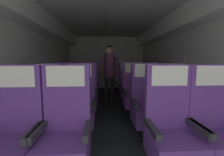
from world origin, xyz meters
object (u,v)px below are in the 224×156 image
(seat_b_right_window, at_px, (147,106))
(seat_d_right_window, at_px, (128,87))
(seat_c_right_window, at_px, (134,94))
(seat_a_left_window, at_px, (14,136))
(seat_a_right_aisle, at_px, (216,131))
(seat_d_left_window, at_px, (71,88))
(seat_c_left_aisle, at_px, (85,95))
(flight_attendant, at_px, (109,69))
(seat_a_left_aisle, at_px, (65,134))
(seat_c_right_aisle, at_px, (156,94))
(seat_d_left_aisle, at_px, (89,88))
(seat_a_right_window, at_px, (171,132))
(seat_d_right_aisle, at_px, (145,87))
(seat_b_left_window, at_px, (48,108))
(seat_b_left_aisle, at_px, (79,107))
(seat_b_right_aisle, at_px, (175,105))
(seat_c_left_window, at_px, (63,95))

(seat_b_right_window, relative_size, seat_d_right_window, 1.00)
(seat_c_right_window, bearing_deg, seat_a_left_window, -130.89)
(seat_a_right_aisle, bearing_deg, seat_d_left_window, 127.25)
(seat_c_left_aisle, relative_size, flight_attendant, 0.72)
(seat_c_right_window, bearing_deg, seat_a_left_aisle, -120.77)
(seat_c_right_aisle, bearing_deg, seat_c_left_aisle, -179.10)
(seat_b_right_window, relative_size, flight_attendant, 0.72)
(seat_c_right_aisle, relative_size, seat_d_left_aisle, 1.00)
(seat_a_left_aisle, relative_size, seat_c_left_aisle, 1.00)
(seat_c_right_window, bearing_deg, seat_a_right_window, -89.54)
(seat_c_right_aisle, bearing_deg, seat_d_right_aisle, 89.18)
(seat_a_left_aisle, bearing_deg, seat_b_right_window, 38.59)
(seat_d_right_aisle, bearing_deg, seat_a_left_window, -127.46)
(seat_b_left_window, bearing_deg, seat_a_left_window, -90.57)
(seat_d_left_aisle, xyz_separation_m, seat_d_right_aisle, (1.47, 0.01, 0.00))
(seat_b_left_aisle, relative_size, seat_b_right_window, 1.00)
(seat_b_right_aisle, xyz_separation_m, seat_c_right_aisle, (-0.01, 0.84, 0.00))
(seat_c_left_window, distance_m, seat_d_right_aisle, 2.10)
(seat_a_left_aisle, relative_size, seat_a_right_window, 1.00)
(seat_a_left_aisle, height_order, seat_d_right_window, same)
(seat_b_right_aisle, bearing_deg, seat_d_left_aisle, 131.61)
(seat_a_right_aisle, distance_m, seat_c_right_aisle, 1.70)
(seat_c_left_window, height_order, seat_c_right_window, same)
(seat_a_left_window, xyz_separation_m, seat_b_left_aisle, (0.47, 0.84, 0.00))
(seat_b_left_aisle, height_order, seat_d_right_aisle, same)
(seat_a_left_aisle, bearing_deg, seat_d_right_window, 67.90)
(flight_attendant, bearing_deg, seat_d_left_window, -177.38)
(seat_a_right_aisle, height_order, seat_d_right_aisle, same)
(seat_d_left_window, bearing_deg, seat_b_right_window, -48.84)
(seat_c_left_aisle, distance_m, seat_d_left_aisle, 0.84)
(seat_a_right_window, xyz_separation_m, seat_c_left_window, (-1.47, 1.69, 0.00))
(seat_a_left_aisle, distance_m, seat_d_right_window, 2.71)
(seat_a_right_aisle, height_order, seat_c_right_aisle, same)
(seat_a_left_aisle, height_order, seat_d_right_aisle, same)
(seat_c_left_window, bearing_deg, seat_b_left_window, -89.98)
(seat_b_left_window, relative_size, seat_b_right_aisle, 1.00)
(seat_c_right_window, xyz_separation_m, seat_d_right_aisle, (0.46, 0.83, 0.00))
(flight_attendant, bearing_deg, seat_b_left_aisle, -105.49)
(seat_b_right_window, xyz_separation_m, seat_d_right_aisle, (0.45, 1.70, 0.00))
(seat_c_right_aisle, height_order, seat_c_right_window, same)
(seat_d_right_aisle, xyz_separation_m, seat_d_right_window, (-0.45, -0.00, 0.00))
(seat_d_right_aisle, bearing_deg, seat_b_right_aisle, -89.92)
(seat_a_left_window, xyz_separation_m, seat_c_right_aisle, (1.92, 1.69, 0.00))
(seat_c_right_window, xyz_separation_m, seat_d_left_window, (-1.46, 0.82, 0.00))
(seat_c_left_window, relative_size, seat_c_right_window, 1.00)
(seat_a_right_aisle, xyz_separation_m, seat_c_left_window, (-1.92, 1.69, 0.00))
(seat_a_right_aisle, bearing_deg, seat_a_left_window, 179.69)
(seat_d_left_aisle, bearing_deg, seat_a_left_aisle, -89.84)
(seat_b_right_window, height_order, seat_c_left_aisle, same)
(seat_a_right_aisle, bearing_deg, flight_attendant, 110.37)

